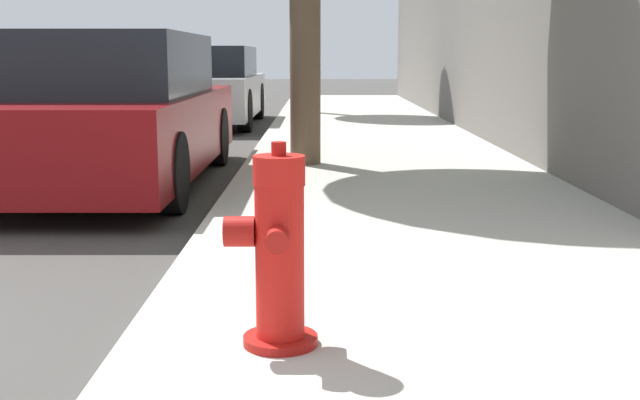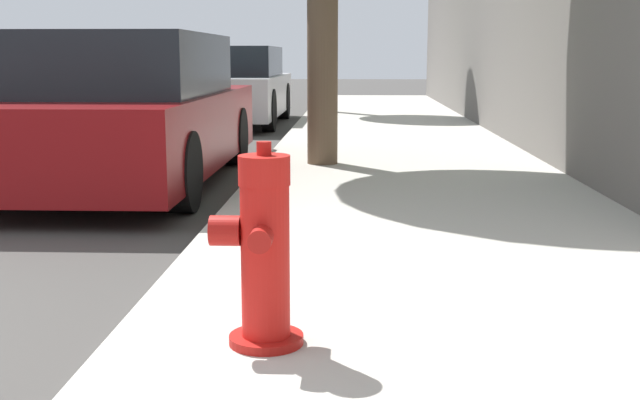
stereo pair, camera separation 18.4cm
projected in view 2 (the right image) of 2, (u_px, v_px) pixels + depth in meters
name	position (u px, v px, depth m)	size (l,w,h in m)	color
sidewalk_slab	(493.00, 379.00, 2.91)	(2.97, 40.00, 0.12)	#B7B2A8
fire_hydrant	(263.00, 253.00, 3.04)	(0.35, 0.38, 0.78)	#A91511
parked_car_near	(126.00, 113.00, 7.56)	(1.85, 4.53, 1.42)	maroon
parked_car_mid	(232.00, 87.00, 14.23)	(1.81, 4.45, 1.37)	#B7B7BC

